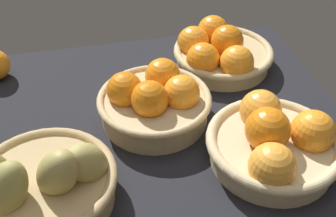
% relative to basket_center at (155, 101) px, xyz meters
% --- Properties ---
extents(market_tray, '(0.84, 0.72, 0.03)m').
position_rel_basket_center_xyz_m(market_tray, '(-0.01, -0.03, -0.06)').
color(market_tray, black).
rests_on(market_tray, ground).
extents(basket_center, '(0.24, 0.24, 0.11)m').
position_rel_basket_center_xyz_m(basket_center, '(0.00, 0.00, 0.00)').
color(basket_center, tan).
rests_on(basket_center, market_tray).
extents(basket_far_right, '(0.25, 0.25, 0.11)m').
position_rel_basket_center_xyz_m(basket_far_right, '(0.20, 0.16, -0.01)').
color(basket_far_right, tan).
rests_on(basket_far_right, market_tray).
extents(basket_near_right, '(0.26, 0.26, 0.12)m').
position_rel_basket_center_xyz_m(basket_near_right, '(0.20, -0.17, -0.00)').
color(basket_near_right, '#D3BC8C').
rests_on(basket_near_right, market_tray).
extents(basket_near_left_pears, '(0.26, 0.25, 0.15)m').
position_rel_basket_center_xyz_m(basket_near_left_pears, '(-0.23, -0.18, 0.00)').
color(basket_near_left_pears, tan).
rests_on(basket_near_left_pears, market_tray).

